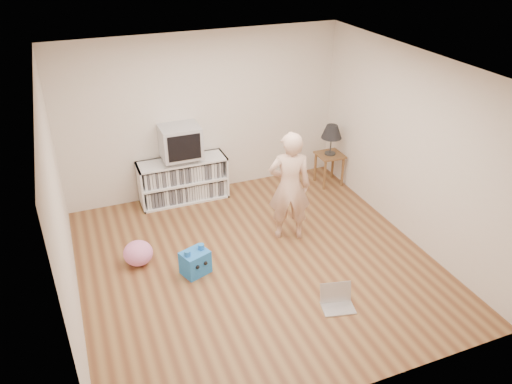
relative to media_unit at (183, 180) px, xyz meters
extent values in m
plane|color=brown|center=(0.46, -2.04, -0.35)|extent=(4.50, 4.50, 0.00)
cube|color=silver|center=(0.46, 0.21, 0.95)|extent=(4.50, 0.02, 2.60)
cube|color=silver|center=(0.46, -4.29, 0.95)|extent=(4.50, 0.02, 2.60)
cube|color=silver|center=(-1.79, -2.04, 0.95)|extent=(0.02, 4.50, 2.60)
cube|color=silver|center=(2.71, -2.04, 0.95)|extent=(0.02, 4.50, 2.60)
cube|color=white|center=(0.46, -2.04, 2.25)|extent=(4.50, 4.50, 0.01)
cube|color=white|center=(0.00, 0.19, 0.00)|extent=(1.40, 0.03, 0.70)
cube|color=white|center=(-0.69, -0.02, 0.00)|extent=(0.03, 0.45, 0.70)
cube|color=white|center=(0.68, -0.02, 0.00)|extent=(0.03, 0.45, 0.70)
cube|color=white|center=(0.00, -0.02, -0.33)|extent=(1.40, 0.45, 0.03)
cube|color=white|center=(0.00, -0.02, 0.00)|extent=(1.34, 0.45, 0.03)
cube|color=white|center=(0.00, -0.02, 0.33)|extent=(1.40, 0.45, 0.03)
cube|color=silver|center=(0.00, -0.02, 0.00)|extent=(1.26, 0.36, 0.64)
cube|color=gray|center=(0.00, -0.02, 0.39)|extent=(0.45, 0.35, 0.07)
cube|color=#B2B2B7|center=(0.00, -0.02, 0.67)|extent=(0.60, 0.52, 0.50)
cube|color=black|center=(0.00, -0.28, 0.67)|extent=(0.50, 0.01, 0.40)
cylinder|color=brown|center=(2.28, -0.56, -0.09)|extent=(0.04, 0.04, 0.52)
cylinder|color=brown|center=(2.62, -0.56, -0.09)|extent=(0.04, 0.04, 0.52)
cylinder|color=brown|center=(2.28, -0.22, -0.09)|extent=(0.04, 0.04, 0.52)
cylinder|color=brown|center=(2.62, -0.22, -0.09)|extent=(0.04, 0.04, 0.52)
cube|color=brown|center=(2.45, -0.39, 0.19)|extent=(0.42, 0.42, 0.03)
cylinder|color=#333333|center=(2.45, -0.39, 0.21)|extent=(0.18, 0.18, 0.02)
cylinder|color=#333333|center=(2.45, -0.39, 0.39)|extent=(0.02, 0.02, 0.32)
imported|color=beige|center=(1.11, -1.61, 0.45)|extent=(0.68, 0.56, 1.61)
cube|color=silver|center=(1.02, -3.22, -0.34)|extent=(0.43, 0.34, 0.02)
cube|color=silver|center=(1.05, -3.09, -0.21)|extent=(0.38, 0.16, 0.25)
cube|color=black|center=(1.05, -3.09, -0.21)|extent=(0.34, 0.13, 0.20)
cube|color=#4152AD|center=(1.23, -2.94, -0.34)|extent=(0.07, 0.09, 0.02)
cube|color=blue|center=(-0.35, -1.94, -0.19)|extent=(0.41, 0.37, 0.32)
cylinder|color=blue|center=(-0.45, -1.98, 0.00)|extent=(0.08, 0.08, 0.07)
cylinder|color=blue|center=(-0.25, -1.91, 0.00)|extent=(0.08, 0.08, 0.07)
sphere|color=black|center=(-0.36, -2.09, -0.15)|extent=(0.05, 0.05, 0.05)
sphere|color=black|center=(-0.24, -2.05, -0.15)|extent=(0.05, 0.05, 0.05)
ellipsoid|color=pink|center=(-1.00, -1.48, -0.19)|extent=(0.39, 0.39, 0.33)
camera|label=1|loc=(-1.53, -7.02, 3.68)|focal=35.00mm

